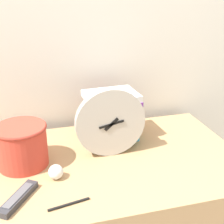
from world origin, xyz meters
TOP-DOWN VIEW (x-y plane):
  - wall_back at (0.00, 0.71)m, footprint 6.00×0.04m
  - desk_clock at (0.13, 0.35)m, footprint 0.27×0.03m
  - book_stack at (0.17, 0.48)m, footprint 0.25×0.20m
  - basket at (-0.20, 0.36)m, footprint 0.19×0.19m
  - tv_remote at (-0.22, 0.15)m, footprint 0.12×0.16m
  - crumpled_paper_ball at (-0.09, 0.24)m, footprint 0.05×0.05m
  - pen at (-0.07, 0.09)m, footprint 0.13×0.03m

SIDE VIEW (x-z plane):
  - pen at x=-0.07m, z-range 0.76..0.77m
  - tv_remote at x=-0.22m, z-range 0.76..0.79m
  - crumpled_paper_ball at x=-0.09m, z-range 0.76..0.82m
  - basket at x=-0.20m, z-range 0.77..0.92m
  - book_stack at x=0.17m, z-range 0.77..0.97m
  - desk_clock at x=0.13m, z-range 0.76..1.03m
  - wall_back at x=0.00m, z-range 0.00..2.40m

